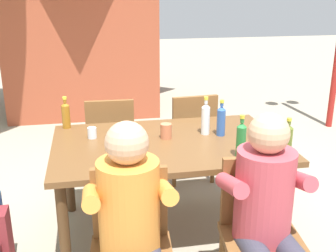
{
  "coord_description": "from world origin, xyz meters",
  "views": [
    {
      "loc": [
        -0.53,
        -2.76,
        1.8
      ],
      "look_at": [
        0.0,
        0.0,
        0.85
      ],
      "focal_mm": 44.61,
      "sensor_mm": 36.0,
      "label": 1
    }
  ],
  "objects_px": {
    "dining_table": "(168,152)",
    "cup_terracotta": "(166,131)",
    "chair_near_right": "(260,227)",
    "bottle_clear": "(206,118)",
    "person_in_white_shirt": "(269,211)",
    "bottle_olive": "(288,139)",
    "person_in_plaid_shirt": "(131,225)",
    "bottle_amber": "(66,115)",
    "chair_far_left": "(111,138)",
    "brick_kiosk": "(80,17)",
    "bottle_blue": "(221,120)",
    "cup_glass": "(92,133)",
    "bottle_green": "(241,139)",
    "chair_far_right": "(191,132)",
    "chair_near_left": "(131,241)"
  },
  "relations": [
    {
      "from": "dining_table",
      "to": "cup_terracotta",
      "type": "height_order",
      "value": "cup_terracotta"
    },
    {
      "from": "chair_near_right",
      "to": "bottle_clear",
      "type": "height_order",
      "value": "bottle_clear"
    },
    {
      "from": "person_in_white_shirt",
      "to": "bottle_olive",
      "type": "xyz_separation_m",
      "value": [
        0.36,
        0.56,
        0.18
      ]
    },
    {
      "from": "person_in_plaid_shirt",
      "to": "bottle_amber",
      "type": "height_order",
      "value": "person_in_plaid_shirt"
    },
    {
      "from": "chair_far_left",
      "to": "brick_kiosk",
      "type": "distance_m",
      "value": 3.05
    },
    {
      "from": "bottle_amber",
      "to": "bottle_blue",
      "type": "bearing_deg",
      "value": -19.13
    },
    {
      "from": "bottle_olive",
      "to": "chair_near_right",
      "type": "bearing_deg",
      "value": -128.08
    },
    {
      "from": "person_in_plaid_shirt",
      "to": "cup_terracotta",
      "type": "distance_m",
      "value": 1.09
    },
    {
      "from": "chair_near_right",
      "to": "bottle_amber",
      "type": "height_order",
      "value": "bottle_amber"
    },
    {
      "from": "bottle_amber",
      "to": "cup_glass",
      "type": "bearing_deg",
      "value": -54.95
    },
    {
      "from": "bottle_blue",
      "to": "bottle_amber",
      "type": "xyz_separation_m",
      "value": [
        -1.14,
        0.4,
        -0.01
      ]
    },
    {
      "from": "bottle_blue",
      "to": "cup_glass",
      "type": "height_order",
      "value": "bottle_blue"
    },
    {
      "from": "bottle_green",
      "to": "cup_glass",
      "type": "xyz_separation_m",
      "value": [
        -0.95,
        0.55,
        -0.08
      ]
    },
    {
      "from": "cup_glass",
      "to": "person_in_plaid_shirt",
      "type": "bearing_deg",
      "value": -81.61
    },
    {
      "from": "person_in_white_shirt",
      "to": "brick_kiosk",
      "type": "distance_m",
      "value": 4.83
    },
    {
      "from": "person_in_white_shirt",
      "to": "bottle_blue",
      "type": "xyz_separation_m",
      "value": [
        0.05,
        1.0,
        0.19
      ]
    },
    {
      "from": "bottle_green",
      "to": "bottle_blue",
      "type": "bearing_deg",
      "value": 89.7
    },
    {
      "from": "chair_far_left",
      "to": "bottle_amber",
      "type": "height_order",
      "value": "bottle_amber"
    },
    {
      "from": "bottle_olive",
      "to": "person_in_plaid_shirt",
      "type": "bearing_deg",
      "value": -153.04
    },
    {
      "from": "dining_table",
      "to": "bottle_green",
      "type": "bearing_deg",
      "value": -41.49
    },
    {
      "from": "chair_near_right",
      "to": "cup_terracotta",
      "type": "bearing_deg",
      "value": 112.77
    },
    {
      "from": "brick_kiosk",
      "to": "dining_table",
      "type": "bearing_deg",
      "value": -80.78
    },
    {
      "from": "dining_table",
      "to": "bottle_green",
      "type": "height_order",
      "value": "bottle_green"
    },
    {
      "from": "bottle_olive",
      "to": "person_in_white_shirt",
      "type": "bearing_deg",
      "value": -122.98
    },
    {
      "from": "chair_near_right",
      "to": "person_in_white_shirt",
      "type": "height_order",
      "value": "person_in_white_shirt"
    },
    {
      "from": "dining_table",
      "to": "person_in_white_shirt",
      "type": "height_order",
      "value": "person_in_white_shirt"
    },
    {
      "from": "chair_near_right",
      "to": "bottle_green",
      "type": "distance_m",
      "value": 0.59
    },
    {
      "from": "chair_far_right",
      "to": "person_in_white_shirt",
      "type": "bearing_deg",
      "value": -90.19
    },
    {
      "from": "bottle_clear",
      "to": "chair_near_left",
      "type": "bearing_deg",
      "value": -125.62
    },
    {
      "from": "person_in_plaid_shirt",
      "to": "bottle_olive",
      "type": "height_order",
      "value": "person_in_plaid_shirt"
    },
    {
      "from": "cup_glass",
      "to": "bottle_clear",
      "type": "bearing_deg",
      "value": -4.83
    },
    {
      "from": "chair_far_right",
      "to": "bottle_clear",
      "type": "bearing_deg",
      "value": -95.35
    },
    {
      "from": "chair_near_right",
      "to": "person_in_plaid_shirt",
      "type": "bearing_deg",
      "value": -171.74
    },
    {
      "from": "chair_far_right",
      "to": "person_in_white_shirt",
      "type": "distance_m",
      "value": 1.77
    },
    {
      "from": "chair_near_right",
      "to": "chair_far_right",
      "type": "height_order",
      "value": "same"
    },
    {
      "from": "chair_far_left",
      "to": "bottle_olive",
      "type": "bearing_deg",
      "value": -47.27
    },
    {
      "from": "dining_table",
      "to": "bottle_green",
      "type": "relative_size",
      "value": 5.69
    },
    {
      "from": "cup_terracotta",
      "to": "chair_near_right",
      "type": "bearing_deg",
      "value": -67.23
    },
    {
      "from": "cup_glass",
      "to": "cup_terracotta",
      "type": "bearing_deg",
      "value": -11.17
    },
    {
      "from": "bottle_olive",
      "to": "bottle_clear",
      "type": "bearing_deg",
      "value": 131.31
    },
    {
      "from": "person_in_plaid_shirt",
      "to": "cup_glass",
      "type": "relative_size",
      "value": 14.51
    },
    {
      "from": "cup_glass",
      "to": "dining_table",
      "type": "bearing_deg",
      "value": -18.85
    },
    {
      "from": "dining_table",
      "to": "person_in_plaid_shirt",
      "type": "height_order",
      "value": "person_in_plaid_shirt"
    },
    {
      "from": "bottle_clear",
      "to": "bottle_green",
      "type": "distance_m",
      "value": 0.49
    },
    {
      "from": "dining_table",
      "to": "bottle_amber",
      "type": "xyz_separation_m",
      "value": [
        -0.73,
        0.46,
        0.19
      ]
    },
    {
      "from": "bottle_green",
      "to": "dining_table",
      "type": "bearing_deg",
      "value": 138.51
    },
    {
      "from": "chair_far_right",
      "to": "person_in_white_shirt",
      "type": "xyz_separation_m",
      "value": [
        -0.01,
        -1.76,
        0.17
      ]
    },
    {
      "from": "bottle_olive",
      "to": "bottle_blue",
      "type": "bearing_deg",
      "value": 126.25
    },
    {
      "from": "chair_near_right",
      "to": "chair_far_left",
      "type": "relative_size",
      "value": 1.0
    },
    {
      "from": "bottle_olive",
      "to": "brick_kiosk",
      "type": "distance_m",
      "value": 4.36
    }
  ]
}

